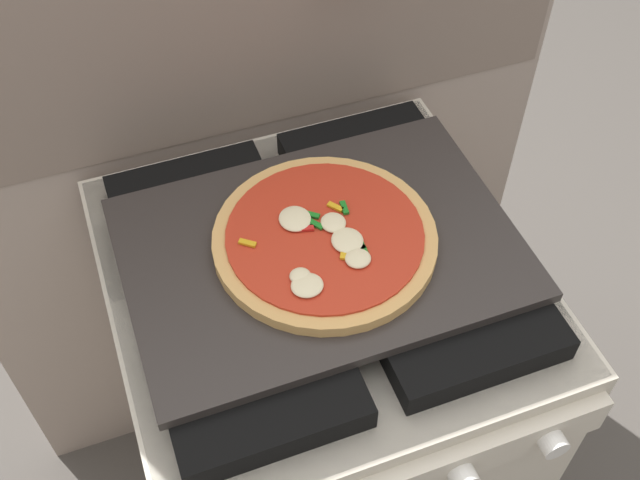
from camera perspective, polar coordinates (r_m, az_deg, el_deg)
kitchen_backsplash at (r=1.37m, az=-4.79°, el=6.25°), size 1.10×0.08×1.55m
stove at (r=1.44m, az=0.02°, el=-12.37°), size 0.60×0.64×0.90m
baking_tray at (r=1.06m, az=0.00°, el=-0.63°), size 0.54×0.38×0.02m
pizza_left at (r=1.05m, az=0.44°, el=-0.09°), size 0.31×0.31×0.03m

